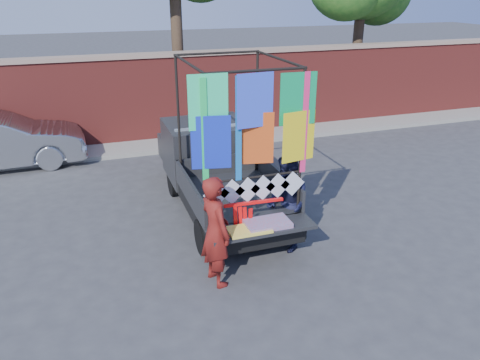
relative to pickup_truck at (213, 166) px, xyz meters
name	(u,v)px	position (x,y,z in m)	size (l,w,h in m)	color
ground	(225,256)	(-0.44, -2.27, -0.82)	(90.00, 90.00, 0.00)	#38383A
brick_wall	(155,98)	(-0.44, 4.73, 0.51)	(30.00, 0.45, 2.61)	maroon
curb	(162,145)	(-0.44, 4.03, -0.76)	(30.00, 1.20, 0.12)	gray
pickup_truck	(213,166)	(0.00, 0.00, 0.00)	(2.06, 5.17, 3.25)	black
woman	(215,231)	(-0.80, -2.95, 0.09)	(0.66, 0.43, 1.81)	maroon
man	(287,204)	(0.68, -2.34, 0.05)	(0.84, 0.66, 1.73)	black
streamer_bundle	(247,215)	(-0.17, -2.66, 0.12)	(1.00, 0.10, 0.69)	#FB0D0D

